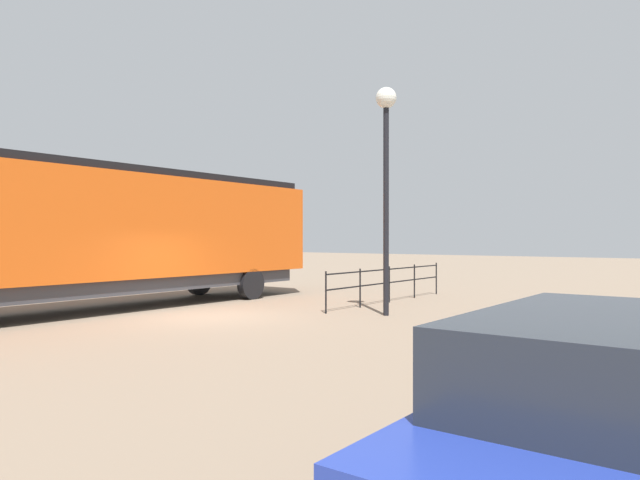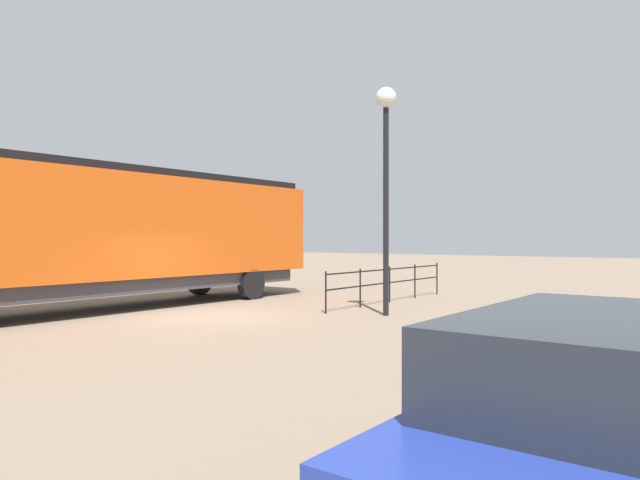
{
  "view_description": "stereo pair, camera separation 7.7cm",
  "coord_description": "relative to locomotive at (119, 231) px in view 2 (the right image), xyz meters",
  "views": [
    {
      "loc": [
        12.19,
        -10.98,
        2.19
      ],
      "look_at": [
        1.66,
        3.01,
        2.14
      ],
      "focal_mm": 32.39,
      "sensor_mm": 36.0,
      "label": 1
    },
    {
      "loc": [
        12.25,
        -10.93,
        2.19
      ],
      "look_at": [
        1.66,
        3.01,
        2.14
      ],
      "focal_mm": 32.39,
      "sensor_mm": 36.0,
      "label": 2
    }
  ],
  "objects": [
    {
      "name": "platform_fence",
      "position": [
        5.89,
        6.58,
        -1.64
      ],
      "size": [
        0.05,
        7.36,
        1.24
      ],
      "color": "black",
      "rests_on": "ground_plane"
    },
    {
      "name": "locomotive",
      "position": [
        0.0,
        0.0,
        0.0
      ],
      "size": [
        3.08,
        15.56,
        4.36
      ],
      "color": "#D15114",
      "rests_on": "ground_plane"
    },
    {
      "name": "parked_car_blue",
      "position": [
        15.13,
        -6.27,
        -1.55
      ],
      "size": [
        1.95,
        4.49,
        1.7
      ],
      "color": "#23389E",
      "rests_on": "ground_plane"
    },
    {
      "name": "lamp_post",
      "position": [
        7.49,
        3.63,
        2.41
      ],
      "size": [
        0.59,
        0.59,
        6.48
      ],
      "color": "black",
      "rests_on": "ground_plane"
    },
    {
      "name": "ground_plane",
      "position": [
        3.64,
        0.4,
        -2.43
      ],
      "size": [
        120.0,
        120.0,
        0.0
      ],
      "primitive_type": "plane",
      "color": "#84705B"
    }
  ]
}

